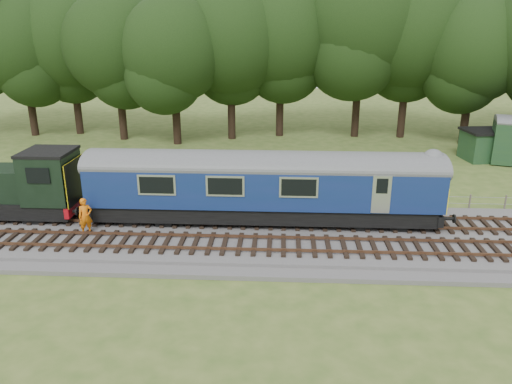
{
  "coord_description": "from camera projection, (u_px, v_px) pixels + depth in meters",
  "views": [
    {
      "loc": [
        -0.88,
        -23.08,
        10.42
      ],
      "look_at": [
        -2.18,
        1.4,
        2.0
      ],
      "focal_mm": 35.0,
      "sensor_mm": 36.0,
      "label": 1
    }
  ],
  "objects": [
    {
      "name": "track_north",
      "position": [
        297.0,
        221.0,
        26.33
      ],
      "size": [
        67.2,
        2.4,
        0.21
      ],
      "color": "black",
      "rests_on": "ballast"
    },
    {
      "name": "worker",
      "position": [
        85.0,
        216.0,
        24.62
      ],
      "size": [
        0.81,
        0.77,
        1.87
      ],
      "primitive_type": "imported",
      "rotation": [
        0.0,
        0.0,
        0.64
      ],
      "color": "orange",
      "rests_on": "ballast"
    },
    {
      "name": "ground",
      "position": [
        298.0,
        239.0,
        25.14
      ],
      "size": [
        120.0,
        120.0,
        0.0
      ],
      "primitive_type": "plane",
      "color": "#405C22",
      "rests_on": "ground"
    },
    {
      "name": "tree_line",
      "position": [
        291.0,
        140.0,
        45.92
      ],
      "size": [
        70.0,
        8.0,
        18.0
      ],
      "primitive_type": null,
      "color": "black",
      "rests_on": "ground"
    },
    {
      "name": "dmu_railcar",
      "position": [
        263.0,
        181.0,
        25.71
      ],
      "size": [
        18.05,
        2.86,
        3.88
      ],
      "color": "black",
      "rests_on": "ground"
    },
    {
      "name": "shed",
      "position": [
        483.0,
        145.0,
        39.15
      ],
      "size": [
        3.34,
        3.34,
        2.4
      ],
      "rotation": [
        0.0,
        0.0,
        0.15
      ],
      "color": "#1B3C25",
      "rests_on": "ground"
    },
    {
      "name": "fence",
      "position": [
        296.0,
        208.0,
        29.39
      ],
      "size": [
        64.0,
        0.12,
        1.0
      ],
      "primitive_type": null,
      "color": "#6B6054",
      "rests_on": "ground"
    },
    {
      "name": "track_south",
      "position": [
        299.0,
        245.0,
        23.5
      ],
      "size": [
        67.2,
        2.4,
        0.21
      ],
      "color": "black",
      "rests_on": "ballast"
    },
    {
      "name": "ballast",
      "position": [
        298.0,
        236.0,
        25.09
      ],
      "size": [
        70.0,
        7.0,
        0.35
      ],
      "primitive_type": "cube",
      "color": "#4C4C4F",
      "rests_on": "ground"
    },
    {
      "name": "shunter_loco",
      "position": [
        3.0,
        188.0,
        26.61
      ],
      "size": [
        8.92,
        2.6,
        3.38
      ],
      "color": "black",
      "rests_on": "ground"
    }
  ]
}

